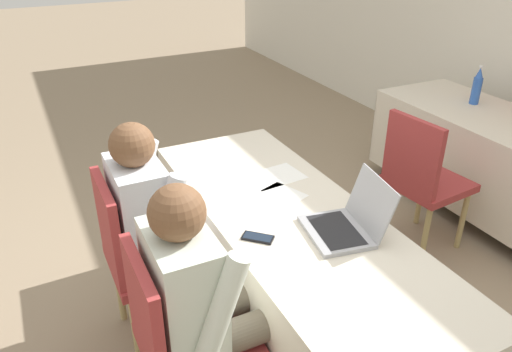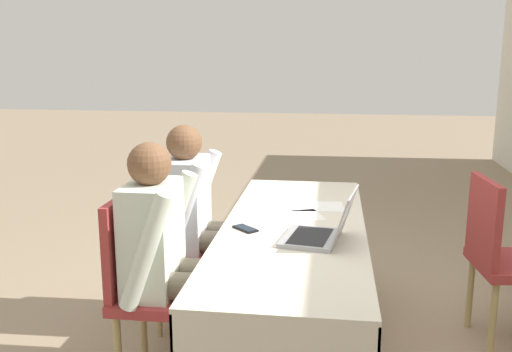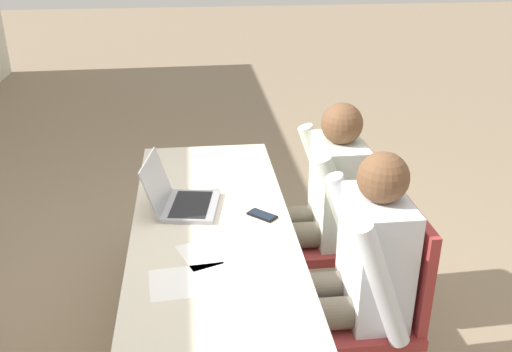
% 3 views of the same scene
% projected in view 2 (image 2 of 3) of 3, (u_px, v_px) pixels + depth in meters
% --- Properties ---
extents(conference_table_near, '(2.01, 0.71, 0.73)m').
position_uv_depth(conference_table_near, '(293.00, 259.00, 2.90)').
color(conference_table_near, beige).
rests_on(conference_table_near, ground_plane).
extents(laptop, '(0.36, 0.37, 0.25)m').
position_uv_depth(laptop, '(321.00, 231.00, 2.62)').
color(laptop, '#99999E').
rests_on(laptop, conference_table_near).
extents(cell_phone, '(0.14, 0.14, 0.01)m').
position_uv_depth(cell_phone, '(245.00, 229.00, 2.80)').
color(cell_phone, black).
rests_on(cell_phone, conference_table_near).
extents(paper_beside_laptop, '(0.24, 0.31, 0.00)m').
position_uv_depth(paper_beside_laptop, '(317.00, 206.00, 3.22)').
color(paper_beside_laptop, white).
rests_on(paper_beside_laptop, conference_table_near).
extents(paper_centre_table, '(0.30, 0.35, 0.00)m').
position_uv_depth(paper_centre_table, '(294.00, 216.00, 3.03)').
color(paper_centre_table, white).
rests_on(paper_centre_table, conference_table_near).
extents(chair_near_left, '(0.44, 0.44, 0.93)m').
position_uv_depth(chair_near_left, '(182.00, 240.00, 3.30)').
color(chair_near_left, tan).
rests_on(chair_near_left, ground_plane).
extents(chair_near_right, '(0.44, 0.44, 0.93)m').
position_uv_depth(chair_near_right, '(149.00, 281.00, 2.70)').
color(chair_near_right, tan).
rests_on(chair_near_right, ground_plane).
extents(chair_far_spare, '(0.48, 0.48, 0.93)m').
position_uv_depth(chair_far_spare, '(504.00, 253.00, 3.07)').
color(chair_far_spare, tan).
rests_on(chair_far_spare, ground_plane).
extents(person_checkered_shirt, '(0.50, 0.52, 1.19)m').
position_uv_depth(person_checkered_shirt, '(199.00, 214.00, 3.25)').
color(person_checkered_shirt, '#665B4C').
rests_on(person_checkered_shirt, ground_plane).
extents(person_white_shirt, '(0.50, 0.52, 1.19)m').
position_uv_depth(person_white_shirt, '(169.00, 251.00, 2.65)').
color(person_white_shirt, '#665B4C').
rests_on(person_white_shirt, ground_plane).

